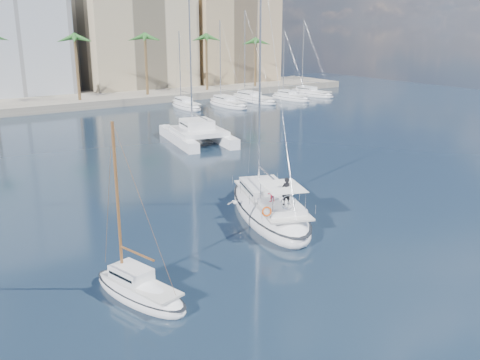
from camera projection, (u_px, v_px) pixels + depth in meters
ground at (265, 224)px, 35.77m from camera, size 160.00×160.00×0.00m
quay at (31, 104)px, 83.80m from camera, size 120.00×14.00×1.20m
building_beige at (134, 39)px, 100.20m from camera, size 20.00×14.00×20.00m
building_tan_right at (229, 42)px, 109.76m from camera, size 18.00×12.00×18.00m
palm_centre at (30, 41)px, 77.90m from camera, size 3.60×3.60×12.30m
palm_right at (226, 38)px, 96.36m from camera, size 3.60×3.60×12.30m
main_sloop at (269, 208)px, 37.03m from camera, size 8.07×13.16×18.63m
small_sloop at (139, 290)px, 26.12m from camera, size 3.49×6.61×9.09m
catamaran at (197, 132)px, 59.97m from camera, size 7.80×12.29×16.70m
seagull at (235, 202)px, 36.73m from camera, size 1.19×0.51×0.22m
moored_yacht_a at (186, 108)px, 83.77m from camera, size 3.37×9.52×11.90m
moored_yacht_b at (228, 106)px, 85.72m from camera, size 3.32×10.83×13.72m
moored_yacht_c at (253, 101)px, 90.83m from camera, size 3.98×12.33×15.54m
moored_yacht_d at (290, 100)px, 92.78m from camera, size 3.52×9.55×11.90m
moored_yacht_e at (311, 96)px, 97.89m from camera, size 4.61×11.11×13.72m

